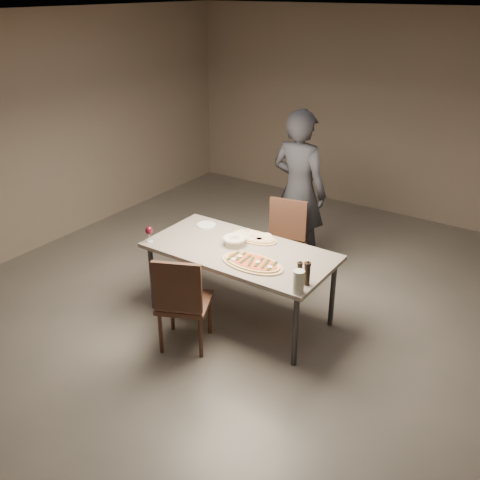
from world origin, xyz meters
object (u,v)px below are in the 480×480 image
Objects in this scene: bread_basket at (235,240)px; pepper_mill_left at (300,271)px; dining_table at (240,255)px; carafe at (299,282)px; chair_near at (182,299)px; chair_far at (284,238)px; ham_pizza at (254,237)px; zucchini_pizza at (252,263)px; diner at (299,191)px.

pepper_mill_left is (0.85, -0.26, 0.04)m from bread_basket.
carafe is (0.83, -0.38, 0.16)m from dining_table.
chair_near is at bearing -159.97° from carafe.
chair_near is 1.02× the size of chair_far.
chair_near reaches higher than chair_far.
pepper_mill_left is at bearing -17.28° from bread_basket.
ham_pizza is at bearing 77.15° from chair_far.
carafe is 1.07m from chair_near.
zucchini_pizza reaches higher than dining_table.
carafe is at bearing 3.94° from zucchini_pizza.
chair_near is at bearing -149.19° from pepper_mill_left.
dining_table is 0.76m from chair_near.
ham_pizza is 1.04m from chair_near.
pepper_mill_left reaches higher than bread_basket.
diner reaches higher than dining_table.
ham_pizza is 0.24m from bread_basket.
ham_pizza is (-0.02, 0.28, 0.07)m from dining_table.
dining_table is 0.33m from zucchini_pizza.
ham_pizza is 0.52× the size of chair_near.
zucchini_pizza is 0.54m from ham_pizza.
diner is (0.03, 1.23, 0.13)m from bread_basket.
pepper_mill_left reaches higher than ham_pizza.
carafe is (0.85, -0.66, 0.08)m from ham_pizza.
bread_basket reaches higher than zucchini_pizza.
chair_far reaches higher than bread_basket.
bread_basket is at bearing 168.69° from zucchini_pizza.
ham_pizza is 0.91m from pepper_mill_left.
pepper_mill_left reaches higher than chair_far.
bread_basket is 0.12× the size of diner.
diner is (0.06, 2.02, 0.40)m from chair_near.
zucchini_pizza is 0.43m from bread_basket.
pepper_mill_left is 0.19m from carafe.
carafe is (0.08, -0.17, 0.01)m from pepper_mill_left.
ham_pizza is 0.64m from chair_far.
chair_near is (-0.13, -0.73, -0.16)m from dining_table.
carafe is 1.54m from chair_far.
chair_near is (-0.96, -0.35, -0.32)m from carafe.
zucchini_pizza is 0.33× the size of diner.
dining_table is at bearing -102.35° from ham_pizza.
bread_basket is at bearing 154.88° from carafe.
chair_near is 2.06m from diner.
diner is at bearing 118.70° from pepper_mill_left.
carafe is at bearing -64.48° from pepper_mill_left.
diner is (-0.06, 0.41, 0.40)m from chair_far.
diner reaches higher than zucchini_pizza.
diner is (-0.05, 1.01, 0.16)m from ham_pizza.
bread_basket is at bearing 150.77° from dining_table.
chair_near reaches higher than dining_table.
pepper_mill_left is 0.10× the size of diner.
ham_pizza is at bearing 69.55° from bread_basket.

